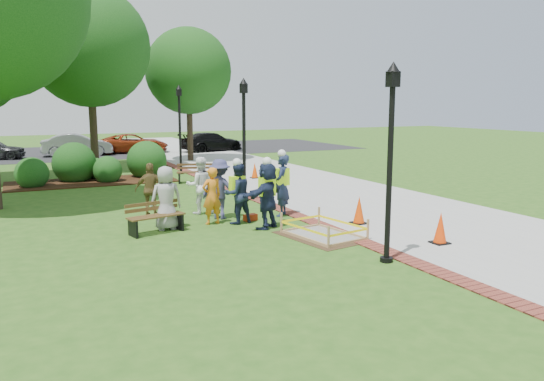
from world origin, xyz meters
name	(u,v)px	position (x,y,z in m)	size (l,w,h in m)	color
ground	(275,237)	(0.00, 0.00, 0.00)	(100.00, 100.00, 0.00)	#285116
sidewalk	(277,177)	(5.00, 10.00, 0.01)	(6.00, 60.00, 0.02)	#9E9E99
brick_edging	(211,181)	(1.75, 10.00, 0.01)	(0.50, 60.00, 0.03)	maroon
mulch_bed	(93,182)	(-3.00, 12.00, 0.02)	(7.00, 3.00, 0.05)	#381E0F
parking_lot	(109,151)	(0.00, 27.00, 0.00)	(36.00, 12.00, 0.01)	black
wet_concrete_pad	(323,228)	(1.15, -0.50, 0.23)	(2.05, 2.55, 0.55)	#47331E
bench_near	(156,223)	(-2.65, 1.73, 0.26)	(1.59, 0.82, 0.82)	brown
bench_far	(195,177)	(0.97, 9.87, 0.26)	(1.61, 0.96, 0.83)	brown
cone_front	(440,229)	(3.34, -2.38, 0.38)	(0.40, 0.40, 0.79)	black
cone_back	(359,211)	(2.80, 0.27, 0.39)	(0.41, 0.41, 0.80)	black
cone_far	(255,171)	(3.85, 10.01, 0.35)	(0.37, 0.37, 0.73)	black
toolbox	(250,217)	(0.19, 2.02, 0.10)	(0.39, 0.21, 0.19)	#98240B
lamp_near	(390,148)	(1.25, -3.00, 2.48)	(0.28, 0.28, 4.26)	black
lamp_mid	(244,130)	(1.25, 5.00, 2.48)	(0.28, 0.28, 4.26)	black
lamp_far	(180,123)	(1.25, 13.00, 2.48)	(0.28, 0.28, 4.26)	black
tree_back	(89,47)	(-2.28, 16.46, 6.16)	(5.98, 5.98, 9.17)	#3D2D1E
tree_right	(188,71)	(3.47, 18.70, 5.24)	(5.02, 5.02, 7.76)	#3D2D1E
shrub_a	(33,187)	(-5.39, 11.60, 0.00)	(1.34, 1.34, 1.34)	#134112
shrub_b	(75,181)	(-3.65, 12.60, 0.00)	(1.86, 1.86, 1.86)	#134112
shrub_c	(108,182)	(-2.38, 11.74, 0.00)	(1.23, 1.23, 1.23)	#134112
shrub_d	(147,177)	(-0.48, 12.60, 0.00)	(1.82, 1.82, 1.82)	#134112
shrub_e	(97,178)	(-2.67, 13.19, 0.00)	(1.01, 1.01, 1.01)	#134112
casual_person_a	(166,198)	(-2.30, 2.01, 0.87)	(0.56, 0.36, 1.74)	#9C9C9C
casual_person_b	(212,196)	(-0.96, 2.11, 0.81)	(0.56, 0.40, 1.63)	orange
casual_person_c	(200,186)	(-0.81, 3.63, 0.89)	(0.61, 0.43, 1.77)	white
casual_person_d	(151,190)	(-2.28, 3.88, 0.82)	(0.60, 0.49, 1.63)	brown
casual_person_e	(220,189)	(-0.50, 2.68, 0.89)	(0.67, 0.66, 1.78)	#36375F
hivis_worker_a	(267,193)	(0.24, 0.98, 0.97)	(0.69, 0.63, 1.97)	#182440
hivis_worker_b	(282,183)	(1.33, 2.24, 1.00)	(0.68, 0.71, 2.04)	#151738
hivis_worker_c	(237,191)	(-0.28, 1.86, 0.93)	(0.60, 0.44, 1.88)	#1C2649
parked_car_b	(78,156)	(-2.35, 24.54, 0.00)	(4.81, 2.09, 1.57)	gray
parked_car_c	(134,153)	(1.35, 25.07, 0.00)	(4.36, 1.90, 1.42)	#943112
parked_car_d	(212,151)	(6.65, 24.00, 0.00)	(4.44, 1.93, 1.45)	black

